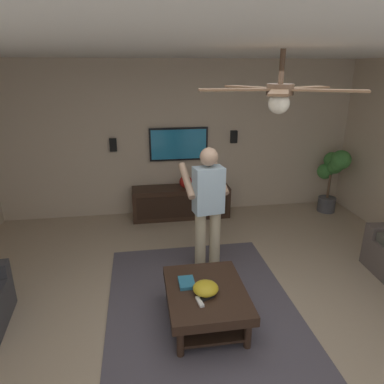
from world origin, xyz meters
name	(u,v)px	position (x,y,z in m)	size (l,w,h in m)	color
ground_plane	(219,326)	(0.00, 0.00, 0.00)	(7.57, 7.57, 0.00)	tan
wall_back_tv	(180,139)	(3.21, 0.00, 1.34)	(0.10, 6.43, 2.67)	#C6B299
ceiling_slab	(229,40)	(0.00, 0.00, 2.72)	(6.51, 6.43, 0.10)	white
area_rug	(202,309)	(0.30, 0.13, 0.01)	(2.82, 2.06, 0.01)	#514C56
coffee_table	(206,298)	(0.10, 0.13, 0.30)	(1.00, 0.80, 0.40)	#332116
media_console	(181,202)	(2.87, 0.03, 0.28)	(0.45, 1.70, 0.55)	#332116
tv	(179,144)	(3.11, 0.03, 1.27)	(0.05, 1.02, 0.57)	black
person_standing	(208,203)	(1.11, -0.09, 0.93)	(0.59, 0.60, 1.64)	#C6B793
potted_plant_tall	(333,172)	(2.70, -2.70, 0.76)	(0.61, 0.40, 1.19)	#4C4C51
bowl	(206,288)	(0.03, 0.15, 0.46)	(0.26, 0.26, 0.12)	gold
remote_white	(200,302)	(-0.11, 0.23, 0.41)	(0.15, 0.04, 0.02)	white
remote_black	(207,298)	(-0.06, 0.15, 0.41)	(0.15, 0.04, 0.02)	black
book	(187,283)	(0.21, 0.31, 0.42)	(0.22, 0.16, 0.04)	teal
vase_round	(186,182)	(2.84, -0.05, 0.66)	(0.22, 0.22, 0.22)	red
wall_speaker_left	(234,137)	(3.13, -0.96, 1.37)	(0.06, 0.12, 0.22)	black
wall_speaker_right	(113,145)	(3.13, 1.15, 1.29)	(0.06, 0.12, 0.22)	black
ceiling_fan	(279,93)	(-0.30, -0.32, 2.34)	(1.15, 1.16, 0.46)	#4C3828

